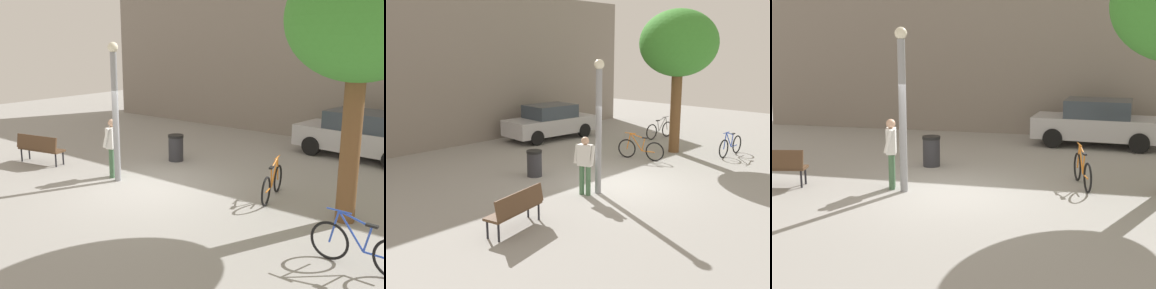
{
  "view_description": "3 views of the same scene",
  "coord_description": "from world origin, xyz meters",
  "views": [
    {
      "loc": [
        7.89,
        -8.04,
        3.82
      ],
      "look_at": [
        0.43,
        1.26,
        1.01
      ],
      "focal_mm": 41.83,
      "sensor_mm": 36.0,
      "label": 1
    },
    {
      "loc": [
        -10.25,
        -7.9,
        4.06
      ],
      "look_at": [
        -0.11,
        1.67,
        0.99
      ],
      "focal_mm": 41.24,
      "sensor_mm": 36.0,
      "label": 2
    },
    {
      "loc": [
        3.04,
        -11.58,
        3.49
      ],
      "look_at": [
        -0.07,
        1.51,
        0.86
      ],
      "focal_mm": 50.44,
      "sensor_mm": 36.0,
      "label": 3
    }
  ],
  "objects": [
    {
      "name": "trash_bin",
      "position": [
        -1.25,
        2.52,
        0.43
      ],
      "size": [
        0.5,
        0.5,
        0.85
      ],
      "color": "#2D2D33",
      "rests_on": "ground_plane"
    },
    {
      "name": "ground_plane",
      "position": [
        0.0,
        0.0,
        0.0
      ],
      "size": [
        36.0,
        36.0,
        0.0
      ],
      "primitive_type": "plane",
      "color": "gray"
    },
    {
      "name": "lamppost",
      "position": [
        -1.13,
        -0.08,
        2.07
      ],
      "size": [
        0.28,
        0.28,
        3.76
      ],
      "color": "gray",
      "rests_on": "ground_plane"
    },
    {
      "name": "bicycle_orange",
      "position": [
        2.9,
        1.33,
        0.38
      ],
      "size": [
        0.48,
        1.77,
        0.97
      ],
      "color": "black",
      "rests_on": "ground_plane"
    },
    {
      "name": "park_bench",
      "position": [
        -4.35,
        -0.43,
        0.55
      ],
      "size": [
        1.66,
        0.8,
        0.92
      ],
      "color": "#513823",
      "rests_on": "ground_plane"
    },
    {
      "name": "person_by_lamppost",
      "position": [
        -1.5,
        0.09,
        0.97
      ],
      "size": [
        0.41,
        0.63,
        1.67
      ],
      "color": "#47704C",
      "rests_on": "ground_plane"
    },
    {
      "name": "parked_car_silver",
      "position": [
        3.27,
        6.6,
        0.77
      ],
      "size": [
        4.34,
        2.12,
        1.55
      ],
      "color": "#B7B7BC",
      "rests_on": "ground_plane"
    },
    {
      "name": "building_facade",
      "position": [
        0.0,
        9.26,
        3.22
      ],
      "size": [
        19.8,
        2.0,
        6.43
      ],
      "primitive_type": "cube",
      "color": "gray",
      "rests_on": "ground_plane"
    }
  ]
}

